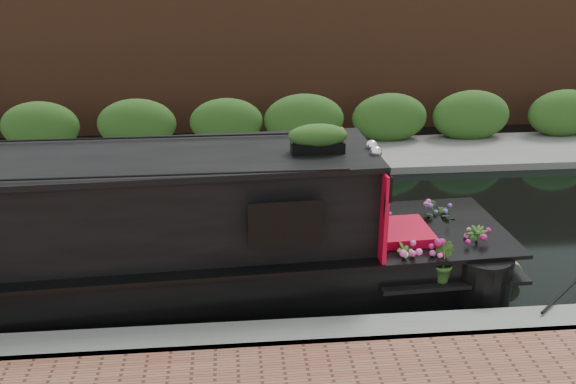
{
  "coord_description": "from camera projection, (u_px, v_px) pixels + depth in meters",
  "views": [
    {
      "loc": [
        0.3,
        -10.39,
        5.13
      ],
      "look_at": [
        1.2,
        -0.6,
        1.13
      ],
      "focal_mm": 40.0,
      "sensor_mm": 36.0,
      "label": 1
    }
  ],
  "objects": [
    {
      "name": "rope_fender",
      "position": [
        507.0,
        268.0,
        10.18
      ],
      "size": [
        0.35,
        0.36,
        0.35
      ],
      "primitive_type": "cylinder",
      "rotation": [
        1.57,
        0.0,
        0.0
      ],
      "color": "olive",
      "rests_on": "ground"
    },
    {
      "name": "far_bank_path",
      "position": [
        220.0,
        162.0,
        15.37
      ],
      "size": [
        40.0,
        2.4,
        0.34
      ],
      "primitive_type": "cube",
      "color": "slate",
      "rests_on": "ground"
    },
    {
      "name": "near_bank_coping",
      "position": [
        217.0,
        351.0,
        8.45
      ],
      "size": [
        40.0,
        0.6,
        0.5
      ],
      "primitive_type": "cube",
      "color": "slate",
      "rests_on": "ground"
    },
    {
      "name": "far_hedge",
      "position": [
        220.0,
        151.0,
        16.2
      ],
      "size": [
        40.0,
        1.1,
        2.8
      ],
      "primitive_type": "cube",
      "color": "#29521B",
      "rests_on": "ground"
    },
    {
      "name": "ground",
      "position": [
        219.0,
        240.0,
        11.49
      ],
      "size": [
        80.0,
        80.0,
        0.0
      ],
      "primitive_type": "plane",
      "color": "black",
      "rests_on": "ground"
    },
    {
      "name": "far_brick_wall",
      "position": [
        221.0,
        127.0,
        18.13
      ],
      "size": [
        40.0,
        1.0,
        8.0
      ],
      "primitive_type": "cube",
      "color": "#56311D",
      "rests_on": "ground"
    },
    {
      "name": "narrowboat",
      "position": [
        89.0,
        247.0,
        9.39
      ],
      "size": [
        12.21,
        2.72,
        2.85
      ],
      "rotation": [
        0.0,
        0.0,
        0.05
      ],
      "color": "black",
      "rests_on": "ground"
    }
  ]
}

